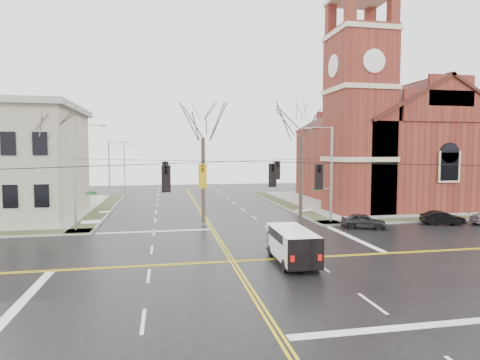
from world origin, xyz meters
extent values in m
plane|color=black|center=(0.00, 0.00, 0.00)|extent=(120.00, 120.00, 0.00)
cube|color=gray|center=(25.00, 25.00, 0.07)|extent=(30.00, 30.00, 0.15)
cube|color=#333C21|center=(11.20, 25.00, 0.15)|extent=(2.00, 30.00, 0.02)
cube|color=#333C21|center=(25.00, 11.20, 0.15)|extent=(30.00, 2.00, 0.02)
cube|color=#333C21|center=(-11.20, 25.00, 0.15)|extent=(2.00, 30.00, 0.02)
cube|color=gold|center=(-0.12, 0.00, 0.01)|extent=(0.12, 100.00, 0.01)
cube|color=gold|center=(0.12, 0.00, 0.01)|extent=(0.12, 100.00, 0.01)
cube|color=gold|center=(0.00, -0.12, 0.01)|extent=(100.00, 0.12, 0.01)
cube|color=gold|center=(0.00, 0.12, 0.01)|extent=(100.00, 0.12, 0.01)
cube|color=silver|center=(5.00, -10.50, 0.01)|extent=(9.50, 0.50, 0.01)
cube|color=silver|center=(-5.00, 10.50, 0.01)|extent=(9.50, 0.50, 0.01)
cube|color=silver|center=(-10.50, -5.00, 0.01)|extent=(0.50, 9.50, 0.01)
cube|color=silver|center=(10.50, 5.00, 0.01)|extent=(0.50, 9.50, 0.01)
cube|color=maroon|center=(17.00, 17.00, 10.00)|extent=(6.00, 6.00, 20.00)
cube|color=beige|center=(17.00, 17.00, 19.50)|extent=(6.30, 6.30, 0.50)
cylinder|color=silver|center=(17.00, 13.95, 16.00)|extent=(2.40, 0.15, 2.40)
cylinder|color=silver|center=(13.95, 17.00, 16.00)|extent=(0.15, 2.40, 2.40)
cube|color=maroon|center=(26.00, 26.00, 5.00)|extent=(18.00, 24.00, 10.00)
cube|color=maroon|center=(16.80, 20.00, 2.20)|extent=(2.00, 5.00, 4.40)
cylinder|color=gray|center=(11.50, 11.50, 4.65)|extent=(0.20, 0.20, 9.00)
cylinder|color=gray|center=(10.90, 11.50, 3.30)|extent=(1.20, 0.06, 0.06)
cube|color=#0F5821|center=(10.20, 11.50, 3.30)|extent=(0.90, 0.04, 0.25)
cylinder|color=gray|center=(10.30, 11.50, 9.05)|extent=(2.40, 0.08, 0.08)
cube|color=gray|center=(9.10, 11.50, 9.00)|extent=(0.50, 0.22, 0.15)
cylinder|color=gray|center=(-11.50, 11.50, 4.65)|extent=(0.20, 0.20, 9.00)
cylinder|color=gray|center=(-10.90, 11.50, 3.30)|extent=(1.20, 0.06, 0.06)
cube|color=#0F5821|center=(-10.20, 11.50, 3.30)|extent=(0.90, 0.04, 0.25)
cylinder|color=gray|center=(-10.30, 11.50, 9.05)|extent=(2.40, 0.08, 0.08)
cube|color=gray|center=(-9.10, 11.50, 9.00)|extent=(0.50, 0.22, 0.15)
cylinder|color=black|center=(0.00, 0.00, 6.20)|extent=(23.02, 23.02, 0.03)
cylinder|color=black|center=(0.00, 0.00, 6.20)|extent=(23.02, 23.02, 0.03)
imported|color=black|center=(-4.00, -4.00, 5.45)|extent=(0.21, 0.26, 1.30)
imported|color=black|center=(4.00, 4.00, 5.45)|extent=(0.21, 0.26, 1.30)
imported|color=#D49D0C|center=(-2.00, -2.00, 5.45)|extent=(0.21, 0.26, 1.30)
imported|color=black|center=(-4.00, 4.00, 5.45)|extent=(0.21, 0.26, 1.30)
imported|color=black|center=(4.00, -4.00, 5.45)|extent=(0.21, 0.26, 1.30)
imported|color=black|center=(2.00, -2.00, 5.45)|extent=(0.21, 0.26, 1.30)
cylinder|color=gray|center=(-10.80, 28.00, 4.10)|extent=(0.16, 0.16, 8.00)
cylinder|color=gray|center=(-9.80, 28.00, 8.00)|extent=(2.00, 0.07, 0.07)
cube|color=gray|center=(-8.80, 28.00, 7.95)|extent=(0.45, 0.20, 0.13)
cylinder|color=gray|center=(-10.80, 48.00, 4.10)|extent=(0.16, 0.16, 8.00)
cylinder|color=gray|center=(-9.80, 48.00, 8.00)|extent=(2.00, 0.07, 0.07)
cube|color=gray|center=(-8.80, 48.00, 7.95)|extent=(0.45, 0.20, 0.13)
cube|color=white|center=(3.54, -1.00, 1.20)|extent=(2.20, 5.34, 1.70)
cube|color=white|center=(3.60, 1.19, 0.95)|extent=(2.07, 0.96, 1.20)
cube|color=black|center=(3.61, 1.54, 1.50)|extent=(1.85, 0.17, 0.80)
cube|color=black|center=(3.54, -0.80, 1.75)|extent=(2.17, 3.65, 0.55)
cube|color=#B70C0A|center=(2.68, -3.67, 1.00)|extent=(0.24, 0.08, 0.34)
cube|color=#B70C0A|center=(4.24, -3.71, 1.00)|extent=(0.24, 0.08, 0.34)
cube|color=black|center=(3.54, -1.00, 0.33)|extent=(2.25, 5.39, 0.10)
cylinder|color=black|center=(2.67, 0.77, 0.36)|extent=(0.28, 0.73, 0.72)
cylinder|color=black|center=(4.51, 0.72, 0.36)|extent=(0.28, 0.73, 0.72)
cylinder|color=black|center=(2.57, -2.72, 0.36)|extent=(0.28, 0.73, 0.72)
cylinder|color=black|center=(4.40, -2.77, 0.36)|extent=(0.28, 0.73, 0.72)
imported|color=black|center=(13.24, 8.44, 0.66)|extent=(4.18, 2.98, 1.32)
imported|color=black|center=(21.46, 8.81, 0.63)|extent=(4.03, 2.40, 1.25)
cylinder|color=#392E24|center=(-14.11, 14.11, 4.15)|extent=(0.36, 0.36, 7.99)
cylinder|color=#392E24|center=(-0.50, 13.06, 4.12)|extent=(0.36, 0.36, 7.94)
cylinder|color=#392E24|center=(9.34, 13.95, 4.24)|extent=(0.36, 0.36, 8.17)
camera|label=1|loc=(-4.11, -24.09, 6.77)|focal=30.00mm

